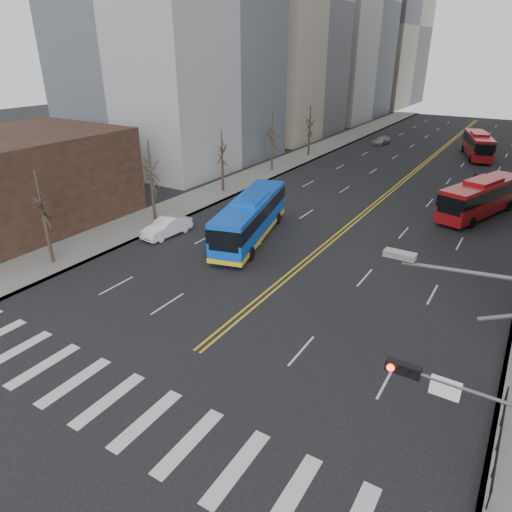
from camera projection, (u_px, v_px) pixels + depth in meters
ground at (127, 410)px, 20.35m from camera, size 220.00×220.00×0.00m
sidewalk_left at (283, 164)px, 63.04m from camera, size 5.00×130.00×0.15m
crosswalk at (127, 410)px, 20.34m from camera, size 26.70×4.00×0.01m
centerline at (423, 165)px, 62.95m from camera, size 0.55×100.00×0.01m
storefront at (12, 181)px, 40.34m from camera, size 14.00×18.00×8.00m
signal_mast at (495, 418)px, 13.31m from camera, size 5.37×0.37×9.39m
pedestrian_railing at (500, 437)px, 17.84m from camera, size 0.06×6.06×1.02m
street_trees at (314, 149)px, 48.51m from camera, size 35.20×47.20×7.60m
blue_bus at (251, 216)px, 37.91m from camera, size 5.83×13.03×3.70m
red_bus_near at (481, 196)px, 43.09m from camera, size 6.16×11.59×3.60m
red_bus_far at (478, 144)px, 66.46m from camera, size 5.73×11.65×3.60m
car_white at (167, 227)px, 38.95m from camera, size 2.08×4.88×1.57m
car_dark_mid at (480, 179)px, 53.65m from camera, size 1.96×4.20×1.39m
car_silver at (381, 141)px, 76.25m from camera, size 2.35×4.43×1.22m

